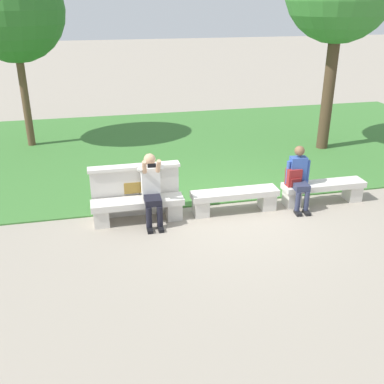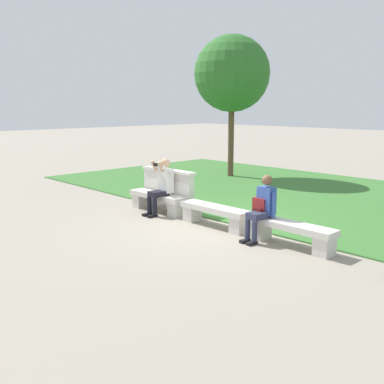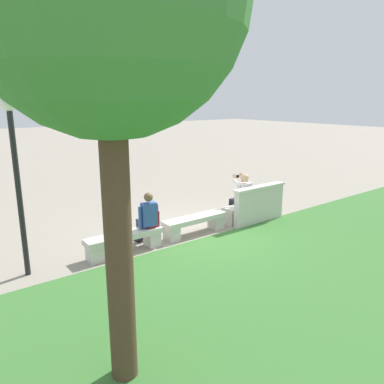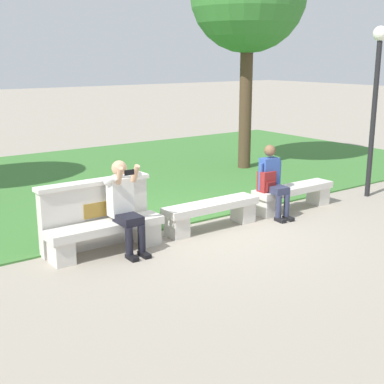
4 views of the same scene
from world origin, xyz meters
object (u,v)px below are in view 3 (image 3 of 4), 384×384
(bench_near, at_px, (195,223))
(backpack, at_px, (152,219))
(bench_main, at_px, (250,209))
(lamp_post, at_px, (15,159))
(person_distant, at_px, (147,217))
(person_photographer, at_px, (241,194))
(bench_mid, at_px, (125,240))

(bench_near, height_order, backpack, backpack)
(bench_main, distance_m, backpack, 3.14)
(bench_near, relative_size, lamp_post, 0.52)
(person_distant, xyz_separation_m, backpack, (-0.09, 0.05, -0.05))
(person_photographer, bearing_deg, person_distant, 0.23)
(person_distant, bearing_deg, bench_near, 177.10)
(bench_near, relative_size, person_distant, 1.38)
(person_photographer, relative_size, backpack, 3.08)
(bench_main, bearing_deg, lamp_post, -2.00)
(bench_main, bearing_deg, backpack, -0.20)
(person_photographer, distance_m, person_distant, 2.95)
(bench_near, height_order, lamp_post, lamp_post)
(bench_mid, xyz_separation_m, person_photographer, (-3.56, -0.08, 0.44))
(bench_main, relative_size, bench_near, 1.00)
(bench_near, relative_size, bench_mid, 1.00)
(bench_near, xyz_separation_m, person_distant, (1.30, -0.07, 0.38))
(bench_main, xyz_separation_m, backpack, (3.13, -0.01, 0.33))
(bench_mid, relative_size, person_photographer, 1.31)
(person_distant, xyz_separation_m, lamp_post, (2.55, -0.14, 1.54))
(bench_mid, height_order, lamp_post, lamp_post)
(bench_main, bearing_deg, person_photographer, -16.51)
(bench_near, height_order, person_distant, person_distant)
(bench_mid, distance_m, lamp_post, 2.74)
(lamp_post, bearing_deg, bench_main, 178.00)
(bench_main, xyz_separation_m, bench_near, (1.91, 0.00, 0.00))
(person_photographer, bearing_deg, bench_near, 2.70)
(backpack, xyz_separation_m, lamp_post, (2.64, -0.19, 1.59))
(backpack, height_order, lamp_post, lamp_post)
(bench_mid, bearing_deg, person_photographer, -178.75)
(bench_near, bearing_deg, backpack, -0.53)
(bench_main, height_order, person_distant, person_distant)
(backpack, bearing_deg, bench_mid, 0.92)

